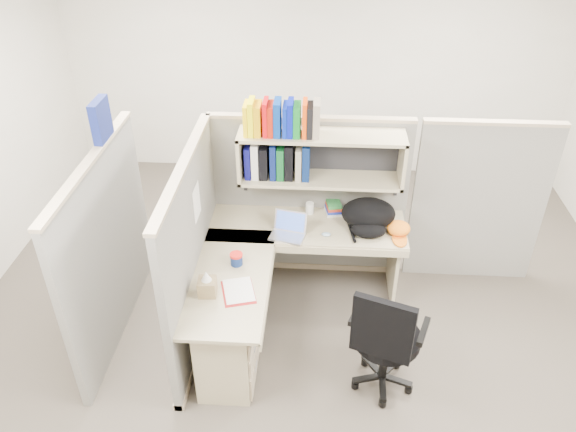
# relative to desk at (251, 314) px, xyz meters

# --- Properties ---
(ground) EXTENTS (6.00, 6.00, 0.00)m
(ground) POSITION_rel_desk_xyz_m (0.41, 0.29, -0.44)
(ground) COLOR #39332C
(ground) RESTS_ON ground
(room_shell) EXTENTS (6.00, 6.00, 6.00)m
(room_shell) POSITION_rel_desk_xyz_m (0.41, 0.29, 1.18)
(room_shell) COLOR beige
(room_shell) RESTS_ON ground
(cubicle) EXTENTS (3.79, 1.84, 1.95)m
(cubicle) POSITION_rel_desk_xyz_m (0.04, 0.74, 0.47)
(cubicle) COLOR slate
(cubicle) RESTS_ON ground
(desk) EXTENTS (1.74, 1.75, 0.73)m
(desk) POSITION_rel_desk_xyz_m (0.00, 0.00, 0.00)
(desk) COLOR #9C8F6E
(desk) RESTS_ON ground
(laptop) EXTENTS (0.35, 0.35, 0.21)m
(laptop) POSITION_rel_desk_xyz_m (0.24, 0.67, 0.39)
(laptop) COLOR #BDBCC1
(laptop) RESTS_ON desk
(backpack) EXTENTS (0.51, 0.42, 0.28)m
(backpack) POSITION_rel_desk_xyz_m (0.94, 0.81, 0.43)
(backpack) COLOR black
(backpack) RESTS_ON desk
(orange_cap) EXTENTS (0.21, 0.24, 0.11)m
(orange_cap) POSITION_rel_desk_xyz_m (1.20, 0.78, 0.35)
(orange_cap) COLOR orange
(orange_cap) RESTS_ON desk
(snack_canister) EXTENTS (0.10, 0.10, 0.10)m
(snack_canister) POSITION_rel_desk_xyz_m (-0.14, 0.26, 0.34)
(snack_canister) COLOR navy
(snack_canister) RESTS_ON desk
(tissue_box) EXTENTS (0.14, 0.14, 0.21)m
(tissue_box) POSITION_rel_desk_xyz_m (-0.31, -0.11, 0.40)
(tissue_box) COLOR #8E7850
(tissue_box) RESTS_ON desk
(mouse) EXTENTS (0.09, 0.07, 0.03)m
(mouse) POSITION_rel_desk_xyz_m (0.58, 0.71, 0.31)
(mouse) COLOR #8BACC5
(mouse) RESTS_ON desk
(paper_cup) EXTENTS (0.08, 0.08, 0.11)m
(paper_cup) POSITION_rel_desk_xyz_m (0.42, 1.06, 0.34)
(paper_cup) COLOR white
(paper_cup) RESTS_ON desk
(book_stack) EXTENTS (0.19, 0.23, 0.10)m
(book_stack) POSITION_rel_desk_xyz_m (0.64, 1.10, 0.34)
(book_stack) COLOR slate
(book_stack) RESTS_ON desk
(loose_paper) EXTENTS (0.29, 0.34, 0.00)m
(loose_paper) POSITION_rel_desk_xyz_m (-0.08, -0.05, 0.29)
(loose_paper) COLOR silver
(loose_paper) RESTS_ON desk
(task_chair) EXTENTS (0.60, 0.56, 1.05)m
(task_chair) POSITION_rel_desk_xyz_m (1.03, -0.30, -0.07)
(task_chair) COLOR black
(task_chair) RESTS_ON ground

